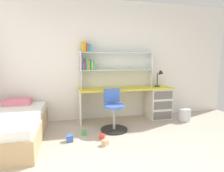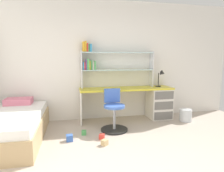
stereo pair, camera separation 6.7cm
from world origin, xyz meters
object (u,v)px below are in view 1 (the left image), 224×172
Objects in this scene: desk at (149,101)px; bed_platform at (9,127)px; bookshelf_hutch at (106,62)px; waste_bin at (184,115)px; toy_block_red_2 at (102,137)px; toy_block_blue_3 at (70,138)px; desk_lamp at (161,76)px; toy_block_natural_4 at (105,143)px; toy_block_green_1 at (84,133)px; swivel_chair at (114,114)px.

bed_platform is (-2.80, -0.65, -0.18)m from desk.
waste_bin is (1.69, -0.49, -1.18)m from bookshelf_hutch.
desk is at bearing 36.19° from toy_block_red_2.
toy_block_blue_3 is (0.98, -0.25, -0.19)m from bed_platform.
bookshelf_hutch is 1.68m from toy_block_red_2.
bookshelf_hutch is 2.12m from waste_bin.
desk_lamp reaches higher than bed_platform.
toy_block_natural_4 is at bearing -137.19° from desk.
toy_block_blue_3 is at bearing 176.24° from toy_block_red_2.
toy_block_blue_3 reaches higher than toy_block_natural_4.
toy_block_green_1 is (-2.27, -0.32, -0.09)m from waste_bin.
swivel_chair reaches higher than toy_block_blue_3.
toy_block_blue_3 is (-0.84, -0.35, -0.26)m from swivel_chair.
bed_platform reaches higher than toy_block_blue_3.
bed_platform is 3.52m from waste_bin.
bed_platform reaches higher than toy_block_red_2.
toy_block_green_1 is at bearing 120.39° from toy_block_natural_4.
bookshelf_hutch is (-0.98, 0.14, 0.89)m from desk.
waste_bin is 2.59m from toy_block_blue_3.
desk reaches higher than bed_platform.
toy_block_red_2 is (-1.55, -0.93, -0.95)m from desk_lamp.
waste_bin is (3.51, 0.30, -0.11)m from bed_platform.
bed_platform is 1.03m from toy_block_blue_3.
bed_platform is at bearing -168.08° from desk_lamp.
swivel_chair is at bearing 65.00° from toy_block_natural_4.
toy_block_green_1 is (-1.56, -0.67, -0.38)m from desk.
desk is 1.74m from toy_block_green_1.
toy_block_natural_4 is at bearing -142.66° from desk_lamp.
desk_lamp reaches higher than desk.
bookshelf_hutch is 1.21m from swivel_chair.
desk_lamp is at bearing 23.55° from swivel_chair.
toy_block_green_1 is 0.93× the size of toy_block_natural_4.
toy_block_natural_4 is (-0.30, -0.63, -0.27)m from swivel_chair.
bookshelf_hutch is 2.06× the size of swivel_chair.
swivel_chair is 7.50× the size of toy_block_blue_3.
desk_lamp reaches higher than toy_block_blue_3.
bed_platform is at bearing -166.99° from desk.
swivel_chair is at bearing -156.45° from desk_lamp.
swivel_chair is at bearing 52.35° from toy_block_red_2.
desk_lamp is at bearing -6.12° from bookshelf_hutch.
toy_block_blue_3 is (-0.26, -0.22, 0.01)m from toy_block_green_1.
toy_block_green_1 is 0.34m from toy_block_blue_3.
desk is 0.63m from desk_lamp.
swivel_chair is 9.20× the size of toy_block_red_2.
toy_block_green_1 is (-0.58, -0.81, -1.27)m from bookshelf_hutch.
waste_bin is 3.06× the size of toy_block_red_2.
toy_block_green_1 is 0.94× the size of toy_block_red_2.
toy_block_blue_3 is (-0.84, -1.03, -1.26)m from bookshelf_hutch.
swivel_chair reaches higher than desk.
desk reaches higher than toy_block_red_2.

